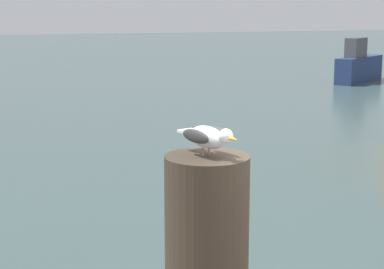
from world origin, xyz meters
TOP-DOWN VIEW (x-y plane):
  - mooring_post at (-1.19, -0.46)m, footprint 0.39×0.39m
  - seagull at (-1.19, -0.46)m, footprint 0.20×0.38m
  - boat_navy at (10.73, 19.09)m, footprint 3.00×2.49m

SIDE VIEW (x-z plane):
  - boat_navy at x=10.73m, z-range -0.23..1.42m
  - mooring_post at x=-1.19m, z-range 1.25..2.27m
  - seagull at x=-1.19m, z-range 2.29..2.43m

